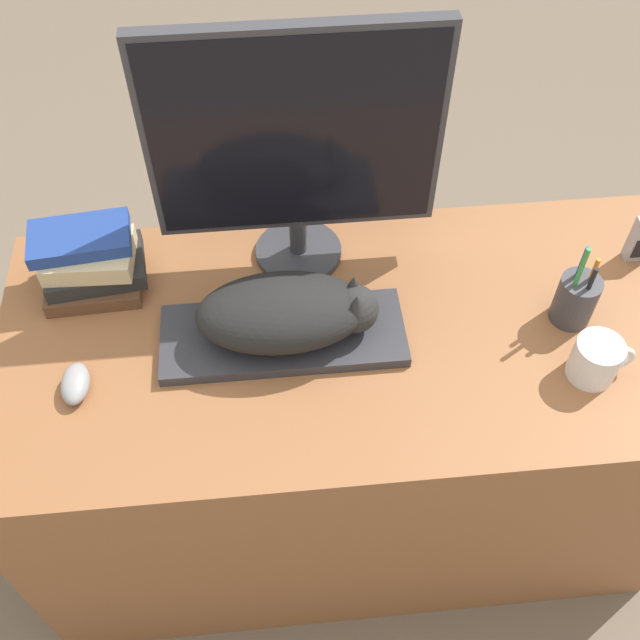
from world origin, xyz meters
TOP-DOWN VIEW (x-y plane):
  - ground_plane at (0.00, 0.00)m, footprint 12.00×12.00m
  - desk at (0.00, 0.33)m, footprint 1.42×0.66m
  - keyboard at (-0.14, 0.33)m, footprint 0.48×0.18m
  - cat at (-0.13, 0.33)m, footprint 0.35×0.18m
  - monitor at (-0.10, 0.55)m, footprint 0.55×0.18m
  - computer_mouse at (-0.53, 0.25)m, footprint 0.05×0.09m
  - coffee_mug at (0.43, 0.19)m, footprint 0.12×0.09m
  - pen_cup at (0.43, 0.33)m, footprint 0.08×0.08m
  - book_stack at (-0.52, 0.51)m, footprint 0.22×0.17m

SIDE VIEW (x-z plane):
  - ground_plane at x=0.00m, z-range 0.00..0.00m
  - desk at x=0.00m, z-range 0.00..0.74m
  - keyboard at x=-0.14m, z-range 0.74..0.77m
  - computer_mouse at x=-0.53m, z-range 0.74..0.78m
  - coffee_mug at x=0.43m, z-range 0.74..0.83m
  - pen_cup at x=0.43m, z-range 0.70..0.90m
  - book_stack at x=-0.52m, z-range 0.74..0.88m
  - cat at x=-0.13m, z-range 0.77..0.89m
  - monitor at x=-0.10m, z-range 0.77..1.31m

